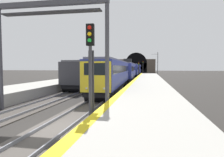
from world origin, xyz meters
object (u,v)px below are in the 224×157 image
train_adjacent_platform (115,70)px  railway_signal_near (90,67)px  railway_signal_far (143,66)px  overhead_signal_gantry (50,30)px  railway_signal_mid (139,68)px  catenary_mast_near (158,64)px  train_main_approaching (131,70)px

train_adjacent_platform → railway_signal_near: size_ratio=11.48×
railway_signal_far → overhead_signal_gantry: (-83.65, 3.98, 2.22)m
railway_signal_mid → catenary_mast_near: size_ratio=0.58×
railway_signal_near → railway_signal_mid: size_ratio=1.14×
railway_signal_near → catenary_mast_near: bearing=174.5°
railway_signal_near → railway_signal_far: (87.29, 0.00, 0.36)m
train_main_approaching → railway_signal_mid: (2.89, -1.82, 0.51)m
train_main_approaching → railway_signal_near: 44.22m
train_main_approaching → catenary_mast_near: (13.81, -7.43, 1.75)m
train_main_approaching → railway_signal_near: (-44.17, -1.82, 0.86)m
train_adjacent_platform → overhead_signal_gantry: size_ratio=7.24×
railway_signal_far → train_adjacent_platform: bearing=-7.8°
train_main_approaching → train_adjacent_platform: 4.55m
catenary_mast_near → train_adjacent_platform: bearing=142.5°
catenary_mast_near → train_main_approaching: bearing=151.7°
railway_signal_far → overhead_signal_gantry: 83.77m
catenary_mast_near → railway_signal_mid: bearing=152.8°
train_adjacent_platform → railway_signal_near: bearing=-170.6°
railway_signal_near → overhead_signal_gantry: size_ratio=0.63×
railway_signal_near → railway_signal_far: railway_signal_far is taller
railway_signal_mid → overhead_signal_gantry: size_ratio=0.55×
railway_signal_mid → catenary_mast_near: (10.92, -5.61, 1.24)m
railway_signal_mid → train_adjacent_platform: bearing=-54.6°
railway_signal_mid → catenary_mast_near: 12.34m
train_main_approaching → railway_signal_far: 43.17m
overhead_signal_gantry → catenary_mast_near: catenary_mast_near is taller
overhead_signal_gantry → train_adjacent_platform: bearing=3.2°
train_adjacent_platform → railway_signal_mid: size_ratio=13.06×
train_main_approaching → overhead_signal_gantry: 40.73m
train_main_approaching → train_adjacent_platform: bearing=-72.7°
railway_signal_far → catenary_mast_near: 29.85m
train_adjacent_platform → railway_signal_far: railway_signal_far is taller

